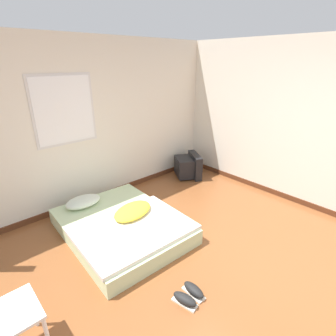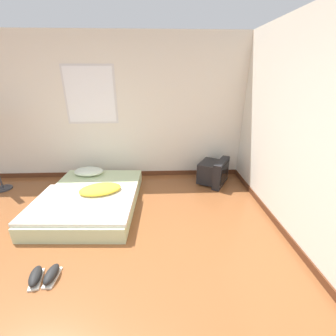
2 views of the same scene
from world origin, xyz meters
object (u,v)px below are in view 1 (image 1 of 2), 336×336
Objects in this scene: mattress_bed at (121,225)px; crt_tv at (189,166)px; sneaker_pair at (189,295)px; side_stool at (10,322)px.

crt_tv is at bearing 18.83° from mattress_bed.
sneaker_pair is at bearing -136.25° from crt_tv.
mattress_bed is 1.76m from side_stool.
crt_tv is 3.94m from side_stool.
crt_tv is 3.05m from sneaker_pair.
crt_tv reaches higher than mattress_bed.
mattress_bed is 6.40× the size of sneaker_pair.
mattress_bed is 1.40m from sneaker_pair.
mattress_bed is 2.66× the size of crt_tv.
sneaker_pair is (1.43, -0.56, -0.34)m from side_stool.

